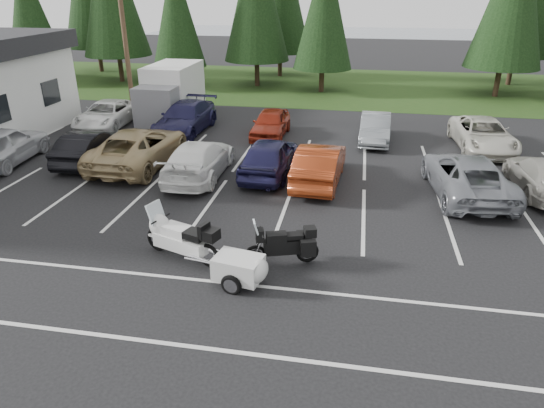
% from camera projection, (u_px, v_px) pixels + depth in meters
% --- Properties ---
extents(ground, '(120.00, 120.00, 0.00)m').
position_uv_depth(ground, '(263.00, 224.00, 15.73)').
color(ground, black).
rests_on(ground, ground).
extents(grass_strip, '(80.00, 16.00, 0.01)m').
position_uv_depth(grass_strip, '(324.00, 85.00, 37.22)').
color(grass_strip, '#1B3B12').
rests_on(grass_strip, ground).
extents(lake_water, '(70.00, 50.00, 0.02)m').
position_uv_depth(lake_water, '(373.00, 42.00, 64.34)').
color(lake_water, slate).
rests_on(lake_water, ground).
extents(utility_pole, '(1.60, 0.26, 9.00)m').
position_uv_depth(utility_pole, '(124.00, 33.00, 26.14)').
color(utility_pole, '#473321').
rests_on(utility_pole, ground).
extents(box_truck, '(2.40, 5.60, 2.90)m').
position_uv_depth(box_truck, '(168.00, 93.00, 27.62)').
color(box_truck, silver).
rests_on(box_truck, ground).
extents(stall_markings, '(32.00, 16.00, 0.01)m').
position_uv_depth(stall_markings, '(274.00, 200.00, 17.52)').
color(stall_markings, silver).
rests_on(stall_markings, ground).
extents(conifer_1, '(3.96, 3.96, 9.22)m').
position_uv_depth(conifer_1, '(28.00, 9.00, 36.03)').
color(conifer_1, '#332316').
rests_on(conifer_1, ground).
extents(conifer_3, '(3.87, 3.87, 9.02)m').
position_uv_depth(conifer_3, '(176.00, 12.00, 34.41)').
color(conifer_3, '#332316').
rests_on(conifer_3, ground).
extents(conifer_5, '(4.14, 4.14, 9.63)m').
position_uv_depth(conifer_5, '(325.00, 8.00, 32.74)').
color(conifer_5, '#332316').
rests_on(conifer_5, ground).
extents(car_near_0, '(2.37, 5.01, 1.66)m').
position_uv_depth(car_near_0, '(3.00, 145.00, 20.67)').
color(car_near_0, silver).
rests_on(car_near_0, ground).
extents(car_near_1, '(1.73, 4.29, 1.39)m').
position_uv_depth(car_near_1, '(88.00, 147.00, 20.93)').
color(car_near_1, black).
rests_on(car_near_1, ground).
extents(car_near_2, '(2.77, 5.81, 1.60)m').
position_uv_depth(car_near_2, '(139.00, 147.00, 20.56)').
color(car_near_2, tan).
rests_on(car_near_2, ground).
extents(car_near_3, '(2.13, 5.05, 1.45)m').
position_uv_depth(car_near_3, '(199.00, 159.00, 19.34)').
color(car_near_3, silver).
rests_on(car_near_3, ground).
extents(car_near_4, '(2.03, 4.62, 1.55)m').
position_uv_depth(car_near_4, '(270.00, 156.00, 19.55)').
color(car_near_4, '#19173B').
rests_on(car_near_4, ground).
extents(car_near_5, '(1.86, 4.68, 1.51)m').
position_uv_depth(car_near_5, '(320.00, 164.00, 18.76)').
color(car_near_5, maroon).
rests_on(car_near_5, ground).
extents(car_near_6, '(2.98, 5.56, 1.49)m').
position_uv_depth(car_near_6, '(467.00, 176.00, 17.66)').
color(car_near_6, gray).
rests_on(car_near_6, ground).
extents(car_near_7, '(1.89, 4.64, 1.35)m').
position_uv_depth(car_near_7, '(543.00, 176.00, 17.85)').
color(car_near_7, '#A29E94').
rests_on(car_near_7, ground).
extents(car_far_0, '(2.45, 4.94, 1.35)m').
position_uv_depth(car_far_0, '(107.00, 114.00, 26.23)').
color(car_far_0, white).
rests_on(car_far_0, ground).
extents(car_far_1, '(2.34, 5.33, 1.52)m').
position_uv_depth(car_far_1, '(185.00, 118.00, 25.18)').
color(car_far_1, '#19183D').
rests_on(car_far_1, ground).
extents(car_far_2, '(1.67, 4.04, 1.37)m').
position_uv_depth(car_far_2, '(271.00, 123.00, 24.49)').
color(car_far_2, maroon).
rests_on(car_far_2, ground).
extents(car_far_3, '(1.56, 4.09, 1.33)m').
position_uv_depth(car_far_3, '(375.00, 128.00, 23.73)').
color(car_far_3, slate).
rests_on(car_far_3, ground).
extents(car_far_4, '(2.60, 5.16, 1.40)m').
position_uv_depth(car_far_4, '(483.00, 135.00, 22.60)').
color(car_far_4, beige).
rests_on(car_far_4, ground).
extents(touring_motorcycle, '(2.95, 1.75, 1.56)m').
position_uv_depth(touring_motorcycle, '(181.00, 234.00, 13.46)').
color(touring_motorcycle, silver).
rests_on(touring_motorcycle, ground).
extents(cargo_trailer, '(1.91, 1.30, 0.81)m').
position_uv_depth(cargo_trailer, '(239.00, 270.00, 12.45)').
color(cargo_trailer, silver).
rests_on(cargo_trailer, ground).
extents(adventure_motorcycle, '(2.44, 1.48, 1.40)m').
position_uv_depth(adventure_motorcycle, '(282.00, 242.00, 13.22)').
color(adventure_motorcycle, black).
rests_on(adventure_motorcycle, ground).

